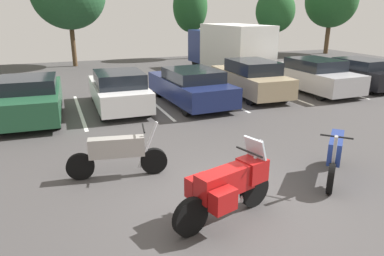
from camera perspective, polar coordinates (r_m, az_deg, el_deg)
ground at (r=7.14m, az=5.61°, el=-11.84°), size 44.00×44.00×0.10m
motorcycle_touring at (r=6.29m, az=5.86°, el=-9.12°), size 2.13×1.04×1.38m
motorcycle_second at (r=8.33m, az=21.88°, el=-3.94°), size 1.59×1.56×1.26m
motorcycle_third at (r=7.99m, az=-11.78°, el=-3.97°), size 2.19×0.67×1.23m
parking_stripes at (r=13.92m, az=-11.67°, el=3.26°), size 25.85×5.04×0.01m
car_green at (r=13.25m, az=-24.46°, el=4.39°), size 2.12×4.57×1.45m
car_white at (r=13.59m, az=-11.67°, el=5.93°), size 1.88×4.31×1.45m
car_navy at (r=14.11m, az=-0.25°, el=6.74°), size 2.14×4.81×1.39m
car_tan at (r=15.67m, az=9.33°, el=7.87°), size 1.93×4.63×1.53m
car_silver at (r=17.25m, az=18.60°, el=8.01°), size 1.99×4.90×1.48m
car_black at (r=18.92m, az=24.67°, el=8.03°), size 2.08×4.35×1.39m
box_truck at (r=21.57m, az=5.94°, el=12.79°), size 2.65×6.57×2.78m
tree_center_right at (r=27.82m, az=-0.29°, el=18.81°), size 2.56×2.56×5.63m
tree_right at (r=29.58m, az=13.19°, el=17.77°), size 3.01×3.01×5.12m
tree_rear at (r=33.20m, az=21.44°, el=18.44°), size 4.23×4.23×6.44m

